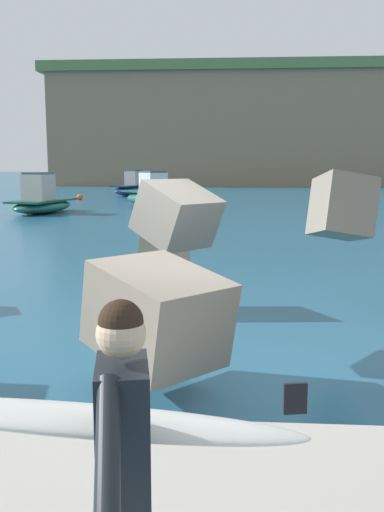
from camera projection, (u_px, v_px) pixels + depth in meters
name	position (u px, v px, depth m)	size (l,w,h in m)	color
ground_plane	(184.00, 374.00, 7.09)	(400.00, 400.00, 0.00)	#235B7A
surfer_with_board	(116.00, 455.00, 2.56)	(2.12, 1.32, 1.78)	black
boat_near_right	(132.00, 188.00, 48.13)	(3.11, 5.93, 2.14)	navy
boat_mid_left	(42.00, 201.00, 30.51)	(3.03, 5.07, 2.18)	#1E6656
boat_mid_centre	(151.00, 195.00, 35.31)	(4.48, 4.76, 2.20)	#1E6656
mooring_buoy_inner	(173.00, 212.00, 28.74)	(0.44, 0.44, 0.44)	yellow
mooring_buoy_middle	(80.00, 197.00, 42.16)	(0.44, 0.44, 0.44)	#E54C1E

